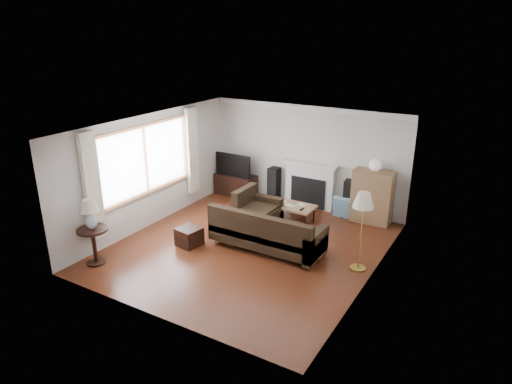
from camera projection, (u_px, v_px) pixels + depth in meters
The scene contains 17 objects.
room at pixel (248, 189), 8.89m from camera, with size 5.10×5.60×2.54m.
window at pixel (146, 159), 9.79m from camera, with size 0.12×2.74×1.54m, color brown.
curtain_near at pixel (92, 187), 8.59m from camera, with size 0.10×0.35×2.10m, color #EEE6CF.
curtain_far at pixel (192, 151), 11.05m from camera, with size 0.10×0.35×2.10m, color #EEE6CF.
fireplace at pixel (310, 185), 11.19m from camera, with size 1.40×0.26×1.15m, color white.
tv_stand at pixel (236, 185), 12.13m from camera, with size 1.10×0.49×0.55m, color black.
television at pixel (235, 164), 11.93m from camera, with size 1.03×0.14×0.60m, color black.
speaker_left at pixel (274, 185), 11.60m from camera, with size 0.25×0.30×0.89m, color black.
speaker_right at pixel (349, 199), 10.65m from camera, with size 0.25×0.30×0.90m, color black.
bookshelf at pixel (372, 197), 10.30m from camera, with size 0.89×0.42×1.23m, color brown.
globe_lamp at pixel (375, 165), 10.05m from camera, with size 0.27×0.27×0.27m, color white.
sectional_sofa at pixel (267, 230), 9.11m from camera, with size 2.48×1.81×0.80m, color black.
coffee_table at pixel (290, 213), 10.43m from camera, with size 1.10×0.60×0.43m, color #9E6F4B.
footstool at pixel (189, 236), 9.35m from camera, with size 0.44×0.44×0.37m, color black.
floor_lamp at pixel (361, 232), 8.22m from camera, with size 0.39×0.39×1.51m, color #B6953F.
side_table at pixel (94, 246), 8.56m from camera, with size 0.57×0.57×0.72m, color black.
table_lamp at pixel (90, 215), 8.34m from camera, with size 0.35×0.35×0.57m, color silver.
Camera 1 is at (4.37, -7.13, 4.25)m, focal length 32.00 mm.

